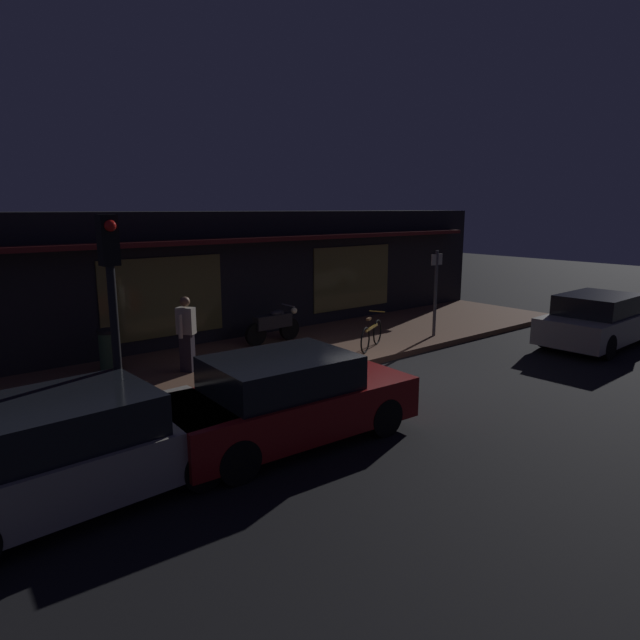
{
  "coord_description": "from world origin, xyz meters",
  "views": [
    {
      "loc": [
        -8.75,
        -7.97,
        3.68
      ],
      "look_at": [
        -0.27,
        2.4,
        0.95
      ],
      "focal_mm": 30.81,
      "sensor_mm": 36.0,
      "label": 1
    }
  ],
  "objects_px": {
    "sign_post": "(436,288)",
    "trash_bin": "(110,350)",
    "motorcycle": "(274,324)",
    "traffic_light_pole": "(112,296)",
    "parked_car_across": "(598,320)",
    "parked_car_far": "(287,399)",
    "bicycle_parked": "(371,335)",
    "person_photographer": "(186,333)",
    "parked_car_near": "(71,451)"
  },
  "relations": [
    {
      "from": "parked_car_far",
      "to": "person_photographer",
      "type": "bearing_deg",
      "value": 86.26
    },
    {
      "from": "sign_post",
      "to": "trash_bin",
      "type": "distance_m",
      "value": 8.61
    },
    {
      "from": "parked_car_near",
      "to": "parked_car_far",
      "type": "height_order",
      "value": "same"
    },
    {
      "from": "trash_bin",
      "to": "person_photographer",
      "type": "bearing_deg",
      "value": -42.09
    },
    {
      "from": "parked_car_across",
      "to": "person_photographer",
      "type": "bearing_deg",
      "value": 156.4
    },
    {
      "from": "sign_post",
      "to": "bicycle_parked",
      "type": "bearing_deg",
      "value": 178.37
    },
    {
      "from": "parked_car_near",
      "to": "parked_car_across",
      "type": "xyz_separation_m",
      "value": [
        13.47,
        -0.43,
        0.0
      ]
    },
    {
      "from": "bicycle_parked",
      "to": "traffic_light_pole",
      "type": "bearing_deg",
      "value": -164.32
    },
    {
      "from": "motorcycle",
      "to": "sign_post",
      "type": "height_order",
      "value": "sign_post"
    },
    {
      "from": "parked_car_near",
      "to": "parked_car_far",
      "type": "relative_size",
      "value": 1.0
    },
    {
      "from": "motorcycle",
      "to": "parked_car_near",
      "type": "xyz_separation_m",
      "value": [
        -6.49,
        -4.95,
        0.06
      ]
    },
    {
      "from": "traffic_light_pole",
      "to": "parked_car_far",
      "type": "height_order",
      "value": "traffic_light_pole"
    },
    {
      "from": "motorcycle",
      "to": "sign_post",
      "type": "distance_m",
      "value": 4.6
    },
    {
      "from": "trash_bin",
      "to": "parked_car_across",
      "type": "xyz_separation_m",
      "value": [
        11.27,
        -5.53,
        0.08
      ]
    },
    {
      "from": "bicycle_parked",
      "to": "parked_car_across",
      "type": "xyz_separation_m",
      "value": [
        5.44,
        -3.23,
        0.2
      ]
    },
    {
      "from": "sign_post",
      "to": "traffic_light_pole",
      "type": "xyz_separation_m",
      "value": [
        -9.5,
        -1.92,
        0.97
      ]
    },
    {
      "from": "sign_post",
      "to": "parked_car_near",
      "type": "height_order",
      "value": "sign_post"
    },
    {
      "from": "parked_car_across",
      "to": "motorcycle",
      "type": "bearing_deg",
      "value": 142.42
    },
    {
      "from": "parked_car_near",
      "to": "parked_car_across",
      "type": "height_order",
      "value": "same"
    },
    {
      "from": "parked_car_far",
      "to": "bicycle_parked",
      "type": "bearing_deg",
      "value": 31.61
    },
    {
      "from": "bicycle_parked",
      "to": "trash_bin",
      "type": "bearing_deg",
      "value": 158.5
    },
    {
      "from": "bicycle_parked",
      "to": "person_photographer",
      "type": "bearing_deg",
      "value": 166.01
    },
    {
      "from": "sign_post",
      "to": "motorcycle",
      "type": "bearing_deg",
      "value": 150.71
    },
    {
      "from": "motorcycle",
      "to": "bicycle_parked",
      "type": "height_order",
      "value": "motorcycle"
    },
    {
      "from": "bicycle_parked",
      "to": "parked_car_far",
      "type": "xyz_separation_m",
      "value": [
        -4.81,
        -2.96,
        0.2
      ]
    },
    {
      "from": "motorcycle",
      "to": "parked_car_far",
      "type": "bearing_deg",
      "value": -122.63
    },
    {
      "from": "sign_post",
      "to": "parked_car_across",
      "type": "xyz_separation_m",
      "value": [
        3.04,
        -3.16,
        -0.81
      ]
    },
    {
      "from": "motorcycle",
      "to": "traffic_light_pole",
      "type": "xyz_separation_m",
      "value": [
        -5.56,
        -4.13,
        1.83
      ]
    },
    {
      "from": "bicycle_parked",
      "to": "motorcycle",
      "type": "bearing_deg",
      "value": 125.71
    },
    {
      "from": "sign_post",
      "to": "trash_bin",
      "type": "relative_size",
      "value": 2.58
    },
    {
      "from": "parked_car_across",
      "to": "trash_bin",
      "type": "bearing_deg",
      "value": 153.88
    },
    {
      "from": "trash_bin",
      "to": "parked_car_near",
      "type": "xyz_separation_m",
      "value": [
        -2.2,
        -5.1,
        0.08
      ]
    },
    {
      "from": "bicycle_parked",
      "to": "trash_bin",
      "type": "distance_m",
      "value": 6.27
    },
    {
      "from": "sign_post",
      "to": "trash_bin",
      "type": "height_order",
      "value": "sign_post"
    },
    {
      "from": "parked_car_far",
      "to": "traffic_light_pole",
      "type": "bearing_deg",
      "value": 157.17
    },
    {
      "from": "person_photographer",
      "to": "traffic_light_pole",
      "type": "xyz_separation_m",
      "value": [
        -2.56,
        -3.12,
        1.45
      ]
    },
    {
      "from": "person_photographer",
      "to": "sign_post",
      "type": "relative_size",
      "value": 0.7
    },
    {
      "from": "parked_car_far",
      "to": "parked_car_across",
      "type": "xyz_separation_m",
      "value": [
        10.25,
        -0.27,
        0.0
      ]
    },
    {
      "from": "motorcycle",
      "to": "sign_post",
      "type": "relative_size",
      "value": 0.71
    },
    {
      "from": "motorcycle",
      "to": "person_photographer",
      "type": "height_order",
      "value": "person_photographer"
    },
    {
      "from": "person_photographer",
      "to": "parked_car_across",
      "type": "relative_size",
      "value": 0.4
    },
    {
      "from": "motorcycle",
      "to": "parked_car_across",
      "type": "xyz_separation_m",
      "value": [
        6.98,
        -5.37,
        0.06
      ]
    },
    {
      "from": "motorcycle",
      "to": "traffic_light_pole",
      "type": "bearing_deg",
      "value": -143.35
    },
    {
      "from": "motorcycle",
      "to": "trash_bin",
      "type": "height_order",
      "value": "motorcycle"
    },
    {
      "from": "bicycle_parked",
      "to": "parked_car_across",
      "type": "relative_size",
      "value": 0.36
    },
    {
      "from": "traffic_light_pole",
      "to": "parked_car_near",
      "type": "distance_m",
      "value": 2.16
    },
    {
      "from": "bicycle_parked",
      "to": "sign_post",
      "type": "distance_m",
      "value": 2.6
    },
    {
      "from": "person_photographer",
      "to": "trash_bin",
      "type": "xyz_separation_m",
      "value": [
        -1.29,
        1.17,
        -0.41
      ]
    },
    {
      "from": "traffic_light_pole",
      "to": "parked_car_near",
      "type": "height_order",
      "value": "traffic_light_pole"
    },
    {
      "from": "bicycle_parked",
      "to": "traffic_light_pole",
      "type": "xyz_separation_m",
      "value": [
        -7.1,
        -1.99,
        1.97
      ]
    }
  ]
}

